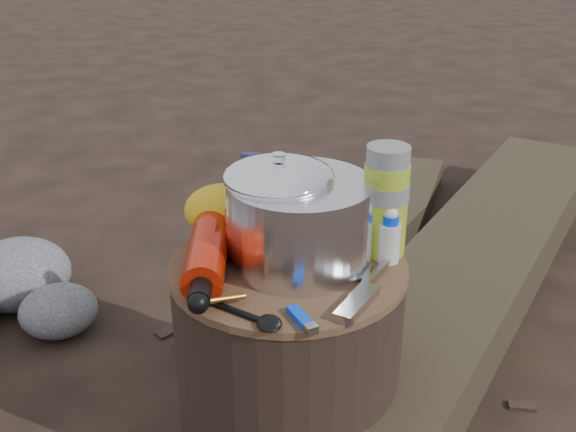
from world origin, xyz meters
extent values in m
plane|color=black|center=(0.00, 0.00, 0.00)|extent=(60.00, 60.00, 0.00)
cylinder|color=black|center=(0.00, 0.00, 0.19)|extent=(0.42, 0.42, 0.39)
cube|color=#332B1E|center=(0.58, 0.45, 0.08)|extent=(1.42, 1.59, 0.15)
cube|color=#332B1E|center=(0.43, 0.75, 0.05)|extent=(0.70, 1.08, 0.09)
cylinder|color=silver|center=(0.02, 0.01, 0.46)|extent=(0.25, 0.25, 0.15)
cylinder|color=white|center=(-0.01, 0.02, 0.48)|extent=(0.19, 0.19, 0.19)
cylinder|color=#91AC26|center=(0.18, 0.02, 0.49)|extent=(0.08, 0.08, 0.20)
cylinder|color=black|center=(0.11, 0.14, 0.45)|extent=(0.08, 0.08, 0.12)
ellipsoid|color=gold|center=(-0.11, 0.14, 0.44)|extent=(0.14, 0.12, 0.10)
cube|color=#131C47|center=(-0.01, 0.16, 0.46)|extent=(0.11, 0.06, 0.14)
cube|color=blue|center=(-0.01, -0.18, 0.39)|extent=(0.04, 0.07, 0.01)
cube|color=#A4A4A9|center=(0.08, -0.16, 0.39)|extent=(0.10, 0.11, 0.02)
cylinder|color=silver|center=(0.18, -0.02, 0.43)|extent=(0.04, 0.04, 0.09)
camera|label=1|loc=(-0.17, -1.04, 0.98)|focal=42.44mm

